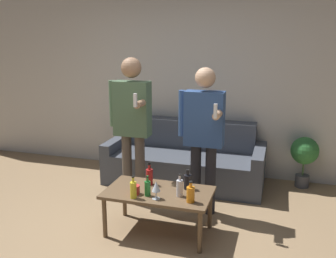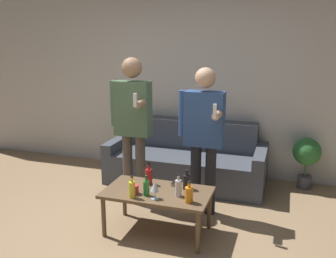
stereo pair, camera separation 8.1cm
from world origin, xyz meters
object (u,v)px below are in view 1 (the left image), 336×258
person_standing_left (132,119)px  couch (186,161)px  bottle_orange (148,188)px  person_standing_right (204,130)px  coffee_table (158,196)px

person_standing_left → couch: bearing=63.2°
bottle_orange → person_standing_right: person_standing_right is taller
couch → coffee_table: size_ratio=1.98×
person_standing_right → person_standing_left: bearing=178.5°
couch → person_standing_right: person_standing_right is taller
person_standing_right → couch: bearing=115.7°
couch → coffee_table: (0.09, -1.41, 0.11)m
bottle_orange → couch: bearing=90.9°
couch → coffee_table: couch is taller
coffee_table → person_standing_left: bearing=130.8°
bottle_orange → person_standing_right: 0.90m
couch → bottle_orange: 1.56m
person_standing_left → person_standing_right: bearing=-1.5°
bottle_orange → person_standing_right: (0.38, 0.69, 0.42)m
couch → bottle_orange: size_ratio=10.32×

